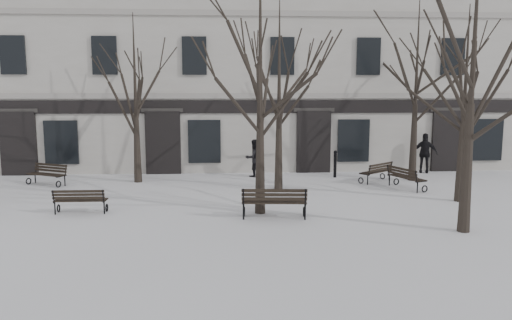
{
  "coord_description": "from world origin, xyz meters",
  "views": [
    {
      "loc": [
        -0.59,
        -15.15,
        3.86
      ],
      "look_at": [
        0.5,
        3.0,
        1.31
      ],
      "focal_mm": 35.0,
      "sensor_mm": 36.0,
      "label": 1
    }
  ],
  "objects": [
    {
      "name": "pedestrian_c",
      "position": [
        8.69,
        7.44,
        0.0
      ],
      "size": [
        1.19,
        0.81,
        1.87
      ],
      "primitive_type": "imported",
      "rotation": [
        0.0,
        0.0,
        2.78
      ],
      "color": "black",
      "rests_on": "ground"
    },
    {
      "name": "pedestrian_b",
      "position": [
        0.65,
        6.96,
        0.0
      ],
      "size": [
        1.01,
        0.92,
        1.68
      ],
      "primitive_type": "imported",
      "rotation": [
        0.0,
        0.0,
        3.57
      ],
      "color": "black",
      "rests_on": "ground"
    },
    {
      "name": "tree_5",
      "position": [
        1.45,
        4.06,
        4.56
      ],
      "size": [
        5.11,
        5.11,
        7.3
      ],
      "color": "black",
      "rests_on": "ground"
    },
    {
      "name": "tree_6",
      "position": [
        7.4,
        5.59,
        4.85
      ],
      "size": [
        5.44,
        5.44,
        7.77
      ],
      "color": "black",
      "rests_on": "ground"
    },
    {
      "name": "bollard_a",
      "position": [
        -4.64,
        7.25,
        0.64
      ],
      "size": [
        0.15,
        0.15,
        1.2
      ],
      "color": "black",
      "rests_on": "ground"
    },
    {
      "name": "tree_2",
      "position": [
        5.91,
        -2.2,
        5.22
      ],
      "size": [
        5.84,
        5.84,
        8.35
      ],
      "color": "black",
      "rests_on": "ground"
    },
    {
      "name": "bench_1",
      "position": [
        -5.19,
        0.49,
        0.44
      ],
      "size": [
        1.61,
        0.6,
        0.81
      ],
      "rotation": [
        0.0,
        0.0,
        3.14
      ],
      "color": "black",
      "rests_on": "ground"
    },
    {
      "name": "bench_4",
      "position": [
        5.75,
        5.29,
        0.46
      ],
      "size": [
        1.65,
        1.49,
        0.84
      ],
      "rotation": [
        0.0,
        0.0,
        3.82
      ],
      "color": "black",
      "rests_on": "ground"
    },
    {
      "name": "building",
      "position": [
        0.0,
        12.96,
        5.52
      ],
      "size": [
        40.4,
        10.2,
        11.4
      ],
      "color": "#BBB5AD",
      "rests_on": "ground"
    },
    {
      "name": "bench_3",
      "position": [
        -7.92,
        5.45,
        0.47
      ],
      "size": [
        1.79,
        1.33,
        0.87
      ],
      "rotation": [
        0.0,
        0.0,
        -0.48
      ],
      "color": "black",
      "rests_on": "ground"
    },
    {
      "name": "bench_5",
      "position": [
        6.43,
        3.74,
        0.48
      ],
      "size": [
        1.18,
        1.83,
        0.88
      ],
      "rotation": [
        0.0,
        0.0,
        1.92
      ],
      "color": "black",
      "rests_on": "ground"
    },
    {
      "name": "bollard_b",
      "position": [
        4.24,
        6.52,
        0.65
      ],
      "size": [
        0.16,
        0.16,
        1.21
      ],
      "color": "black",
      "rests_on": "ground"
    },
    {
      "name": "tree_1",
      "position": [
        0.46,
        0.22,
        5.08
      ],
      "size": [
        5.69,
        5.69,
        8.12
      ],
      "color": "black",
      "rests_on": "ground"
    },
    {
      "name": "tree_3",
      "position": [
        7.55,
        1.51,
        4.19
      ],
      "size": [
        4.69,
        4.69,
        6.7
      ],
      "color": "black",
      "rests_on": "ground"
    },
    {
      "name": "bench_2",
      "position": [
        0.84,
        -0.51,
        0.53
      ],
      "size": [
        1.99,
        0.86,
        0.98
      ],
      "rotation": [
        0.0,
        0.0,
        3.06
      ],
      "color": "black",
      "rests_on": "ground"
    },
    {
      "name": "ground",
      "position": [
        0.0,
        0.0,
        0.0
      ],
      "size": [
        100.0,
        100.0,
        0.0
      ],
      "primitive_type": "plane",
      "color": "white",
      "rests_on": "ground"
    },
    {
      "name": "tree_4",
      "position": [
        -4.33,
        5.9,
        4.36
      ],
      "size": [
        4.89,
        4.89,
        6.98
      ],
      "color": "black",
      "rests_on": "ground"
    }
  ]
}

